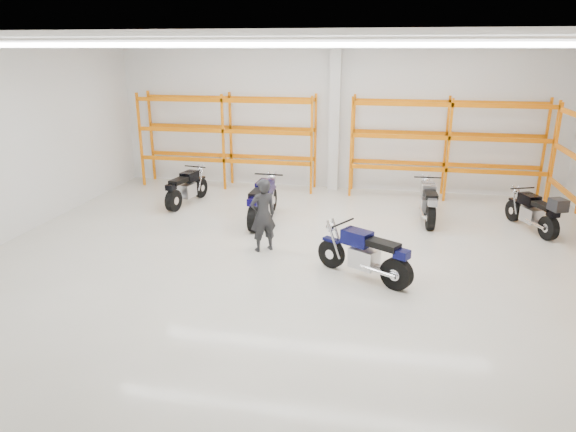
% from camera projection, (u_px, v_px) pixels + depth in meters
% --- Properties ---
extents(ground, '(14.00, 14.00, 0.00)m').
position_uv_depth(ground, '(303.00, 257.00, 11.20)').
color(ground, beige).
rests_on(ground, ground).
extents(room_shell, '(14.02, 12.02, 4.51)m').
position_uv_depth(room_shell, '(305.00, 104.00, 10.20)').
color(room_shell, white).
rests_on(room_shell, ground).
extents(motorcycle_main, '(1.93, 1.22, 1.06)m').
position_uv_depth(motorcycle_main, '(367.00, 256.00, 9.98)').
color(motorcycle_main, black).
rests_on(motorcycle_main, ground).
extents(motorcycle_back_a, '(0.77, 2.08, 1.03)m').
position_uv_depth(motorcycle_back_a, '(185.00, 189.00, 14.76)').
color(motorcycle_back_a, black).
rests_on(motorcycle_back_a, ground).
extents(motorcycle_back_b, '(0.78, 2.34, 1.15)m').
position_uv_depth(motorcycle_back_b, '(262.00, 202.00, 13.27)').
color(motorcycle_back_b, black).
rests_on(motorcycle_back_b, ground).
extents(motorcycle_back_c, '(0.71, 2.14, 1.05)m').
position_uv_depth(motorcycle_back_c, '(428.00, 203.00, 13.37)').
color(motorcycle_back_c, black).
rests_on(motorcycle_back_c, ground).
extents(motorcycle_back_d, '(1.02, 1.99, 1.06)m').
position_uv_depth(motorcycle_back_d, '(536.00, 213.00, 12.55)').
color(motorcycle_back_d, black).
rests_on(motorcycle_back_d, ground).
extents(standing_man, '(0.72, 0.68, 1.66)m').
position_uv_depth(standing_man, '(263.00, 215.00, 11.33)').
color(standing_man, black).
rests_on(standing_man, ground).
extents(structural_column, '(0.32, 0.32, 4.50)m').
position_uv_depth(structural_column, '(335.00, 119.00, 15.92)').
color(structural_column, white).
rests_on(structural_column, ground).
extents(pallet_racking_back_left, '(5.67, 0.87, 3.00)m').
position_uv_depth(pallet_racking_back_left, '(227.00, 132.00, 16.37)').
color(pallet_racking_back_left, orange).
rests_on(pallet_racking_back_left, ground).
extents(pallet_racking_back_right, '(5.67, 0.87, 3.00)m').
position_uv_depth(pallet_racking_back_right, '(448.00, 139.00, 15.13)').
color(pallet_racking_back_right, orange).
rests_on(pallet_racking_back_right, ground).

